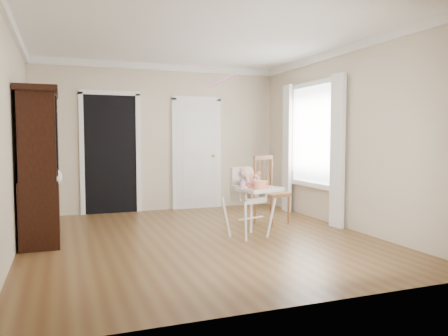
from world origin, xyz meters
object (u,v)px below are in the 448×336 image
object	(u,v)px
cake	(261,185)
high_chair	(249,193)
sippy_cup	(242,184)
china_cabinet	(40,166)
dining_chair	(270,192)

from	to	relation	value
cake	high_chair	bearing A→B (deg)	104.49
high_chair	sippy_cup	xyz separation A→B (m)	(-0.15, -0.13, 0.14)
high_chair	china_cabinet	distance (m)	2.75
high_chair	dining_chair	xyz separation A→B (m)	(0.70, 0.75, -0.10)
cake	dining_chair	size ratio (longest dim) A/B	0.24
high_chair	china_cabinet	world-z (taller)	china_cabinet
sippy_cup	high_chair	bearing A→B (deg)	39.93
high_chair	dining_chair	world-z (taller)	dining_chair
cake	dining_chair	xyz separation A→B (m)	(0.63, 1.00, -0.23)
high_chair	sippy_cup	size ratio (longest dim) A/B	5.85
cake	dining_chair	bearing A→B (deg)	57.62
cake	china_cabinet	distance (m)	2.86
dining_chair	sippy_cup	bearing A→B (deg)	-153.27
cake	sippy_cup	bearing A→B (deg)	150.44
cake	china_cabinet	bearing A→B (deg)	160.99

